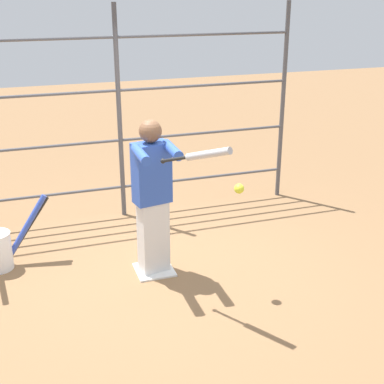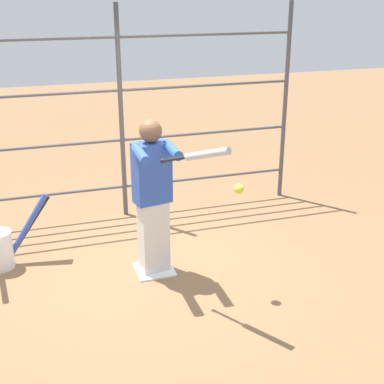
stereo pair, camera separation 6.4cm
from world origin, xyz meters
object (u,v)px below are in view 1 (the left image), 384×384
Objects in this scene: baseball_bat_swinging at (202,155)px; bat_bucket at (0,247)px; batter at (153,194)px; softball_in_flight at (239,189)px.

baseball_bat_swinging reaches higher than bat_bucket.
batter reaches higher than bat_bucket.
batter is 0.93m from softball_in_flight.
baseball_bat_swinging is at bearing 105.85° from batter.
softball_in_flight is 0.10× the size of bat_bucket.
bat_bucket is at bearing -27.98° from softball_in_flight.
baseball_bat_swinging is 0.69m from softball_in_flight.
batter and baseball_bat_swinging have the same top height.
baseball_bat_swinging is 2.63m from bat_bucket.
bat_bucket is at bearing -38.67° from baseball_bat_swinging.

